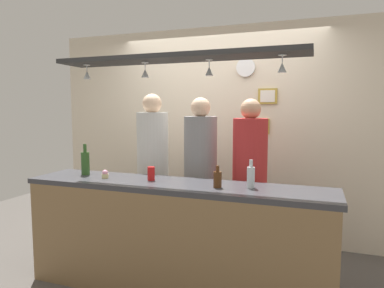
{
  "coord_description": "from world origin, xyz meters",
  "views": [
    {
      "loc": [
        1.13,
        -3.06,
        1.6
      ],
      "look_at": [
        0.0,
        0.1,
        1.26
      ],
      "focal_mm": 32.33,
      "sensor_mm": 36.0,
      "label": 1
    }
  ],
  "objects": [
    {
      "name": "hanging_wineglass_left",
      "position": [
        -0.31,
        -0.28,
        1.92
      ],
      "size": [
        0.07,
        0.07,
        0.13
      ],
      "color": "silver",
      "rests_on": "overhead_glass_rack"
    },
    {
      "name": "wall_clock",
      "position": [
        0.33,
        1.05,
        2.09
      ],
      "size": [
        0.22,
        0.03,
        0.22
      ],
      "primitive_type": "cylinder",
      "rotation": [
        1.57,
        0.0,
        0.0
      ],
      "color": "white",
      "rests_on": "back_wall"
    },
    {
      "name": "person_left_white_patterned_shirt",
      "position": [
        -0.53,
        0.3,
        1.07
      ],
      "size": [
        0.34,
        0.34,
        1.77
      ],
      "color": "#2D334C",
      "rests_on": "ground_plane"
    },
    {
      "name": "person_right_red_shirt",
      "position": [
        0.53,
        0.3,
        1.03
      ],
      "size": [
        0.34,
        0.34,
        1.71
      ],
      "color": "#2D334C",
      "rests_on": "ground_plane"
    },
    {
      "name": "bar_counter",
      "position": [
        0.0,
        -0.5,
        0.66
      ],
      "size": [
        2.7,
        0.55,
        0.97
      ],
      "color": "#38383D",
      "rests_on": "ground_plane"
    },
    {
      "name": "hanging_wineglass_center",
      "position": [
        0.88,
        -0.3,
        1.92
      ],
      "size": [
        0.07,
        0.07,
        0.13
      ],
      "color": "silver",
      "rests_on": "overhead_glass_rack"
    },
    {
      "name": "picture_frame_lower_pair",
      "position": [
        0.47,
        1.06,
        1.4
      ],
      "size": [
        0.3,
        0.02,
        0.18
      ],
      "color": "#B29338",
      "rests_on": "back_wall"
    },
    {
      "name": "hanging_wineglass_far_left",
      "position": [
        -0.89,
        -0.31,
        1.92
      ],
      "size": [
        0.07,
        0.07,
        0.13
      ],
      "color": "silver",
      "rests_on": "overhead_glass_rack"
    },
    {
      "name": "bottle_champagne_green",
      "position": [
        -0.97,
        -0.28,
        1.09
      ],
      "size": [
        0.08,
        0.08,
        0.3
      ],
      "color": "#2D5623",
      "rests_on": "bar_counter"
    },
    {
      "name": "person_middle_grey_shirt",
      "position": [
        0.02,
        0.3,
        1.04
      ],
      "size": [
        0.34,
        0.34,
        1.72
      ],
      "color": "#2D334C",
      "rests_on": "ground_plane"
    },
    {
      "name": "ground_plane",
      "position": [
        0.0,
        0.0,
        0.0
      ],
      "size": [
        8.0,
        8.0,
        0.0
      ],
      "primitive_type": "plane",
      "color": "#4C4742"
    },
    {
      "name": "picture_frame_upper_small",
      "position": [
        0.59,
        1.06,
        1.75
      ],
      "size": [
        0.22,
        0.02,
        0.18
      ],
      "color": "#B29338",
      "rests_on": "back_wall"
    },
    {
      "name": "overhead_glass_rack",
      "position": [
        0.0,
        -0.3,
        2.04
      ],
      "size": [
        2.2,
        0.36,
        0.04
      ],
      "primitive_type": "cube",
      "color": "black"
    },
    {
      "name": "bottle_soda_clear",
      "position": [
        0.65,
        -0.31,
        1.06
      ],
      "size": [
        0.06,
        0.06,
        0.23
      ],
      "color": "silver",
      "rests_on": "bar_counter"
    },
    {
      "name": "hanging_wineglass_center_left",
      "position": [
        0.28,
        -0.25,
        1.92
      ],
      "size": [
        0.07,
        0.07,
        0.13
      ],
      "color": "silver",
      "rests_on": "overhead_glass_rack"
    },
    {
      "name": "back_wall",
      "position": [
        0.0,
        1.1,
        1.3
      ],
      "size": [
        4.4,
        0.06,
        2.6
      ],
      "primitive_type": "cube",
      "color": "beige",
      "rests_on": "ground_plane"
    },
    {
      "name": "bottle_beer_brown_stubby",
      "position": [
        0.4,
        -0.39,
        1.04
      ],
      "size": [
        0.07,
        0.07,
        0.18
      ],
      "color": "#512D14",
      "rests_on": "bar_counter"
    },
    {
      "name": "drink_can",
      "position": [
        -0.24,
        -0.31,
        1.03
      ],
      "size": [
        0.07,
        0.07,
        0.12
      ],
      "primitive_type": "cylinder",
      "color": "red",
      "rests_on": "bar_counter"
    },
    {
      "name": "cupcake",
      "position": [
        -0.69,
        -0.37,
        1.0
      ],
      "size": [
        0.06,
        0.06,
        0.08
      ],
      "color": "beige",
      "rests_on": "bar_counter"
    }
  ]
}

